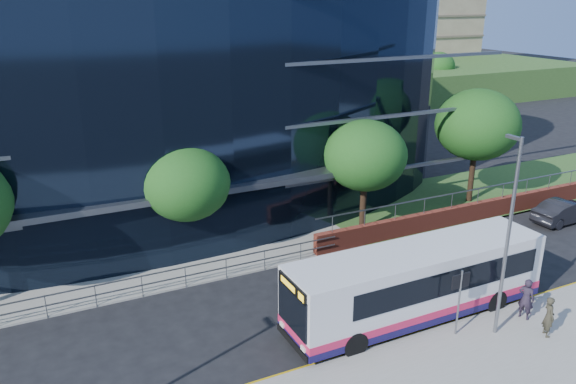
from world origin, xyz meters
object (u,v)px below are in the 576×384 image
tree_far_c (365,156)px  parked_car (564,211)px  tree_dist_e (340,72)px  city_bus (419,282)px  tree_dist_f (438,66)px  tree_far_b (186,184)px  tree_far_d (477,125)px  pedestrian_b (549,316)px  pedestrian (526,299)px  street_sign (460,289)px  streetlight_east (508,233)px

tree_far_c → parked_car: (11.62, -4.12, -3.83)m
tree_dist_e → city_bus: size_ratio=0.56×
tree_far_c → tree_dist_f: (33.00, 33.00, -0.33)m
tree_far_b → tree_dist_f: bearing=37.1°
tree_far_d → tree_dist_f: 40.01m
tree_far_b → tree_dist_f: same height
tree_dist_f → tree_far_d: bearing=-126.9°
tree_dist_e → pedestrian_b: (-16.33, -43.23, -3.55)m
tree_dist_e → pedestrian: 45.06m
parked_car → street_sign: bearing=111.5°
pedestrian → city_bus: bearing=39.9°
tree_far_b → tree_dist_f: 53.90m
tree_dist_e → pedestrian: size_ratio=3.62×
parked_car → streetlight_east: bearing=116.1°
parked_car → city_bus: bearing=104.4°
tree_dist_e → pedestrian_b: 46.35m
tree_far_d → pedestrian: tree_far_d is taller
tree_dist_f → parked_car: 42.97m
tree_far_b → tree_dist_f: size_ratio=1.00×
tree_far_d → tree_dist_e: size_ratio=1.14×
tree_dist_e → street_sign: bearing=-115.1°
street_sign → tree_dist_e: bearing=64.9°
tree_far_b → tree_far_c: size_ratio=0.93×
pedestrian → pedestrian_b: (-0.20, -1.30, -0.06)m
tree_far_c → pedestrian_b: bearing=-86.9°
tree_far_b → city_bus: (7.07, -9.20, -2.55)m
street_sign → parked_car: street_sign is taller
street_sign → tree_far_b: size_ratio=0.46×
tree_far_b → tree_far_c: tree_far_c is taller
parked_car → tree_far_b: bearing=74.8°
tree_far_b → streetlight_east: size_ratio=0.76×
tree_dist_f → parked_car: tree_dist_f is taller
street_sign → tree_far_c: (2.50, 10.59, 2.39)m
streetlight_east → parked_car: 14.94m
street_sign → tree_dist_e: size_ratio=0.43×
tree_far_c → tree_dist_f: size_ratio=1.08×
tree_dist_e → parked_car: bearing=-98.7°
tree_far_c → tree_dist_f: 46.67m
city_bus → pedestrian: bearing=-30.6°
tree_dist_e → tree_dist_f: tree_dist_e is taller
tree_far_c → tree_far_d: bearing=6.3°
pedestrian → tree_dist_e: bearing=-40.7°
parked_car → pedestrian_b: (-10.96, -8.12, 0.29)m
tree_far_c → streetlight_east: size_ratio=0.81×
pedestrian → pedestrian_b: size_ratio=1.07×
tree_far_d → street_sign: bearing=-134.8°
tree_far_b → pedestrian: (10.87, -11.43, -3.16)m
tree_far_c → parked_car: 12.91m
city_bus → tree_far_d: bearing=38.9°
streetlight_east → city_bus: bearing=128.0°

